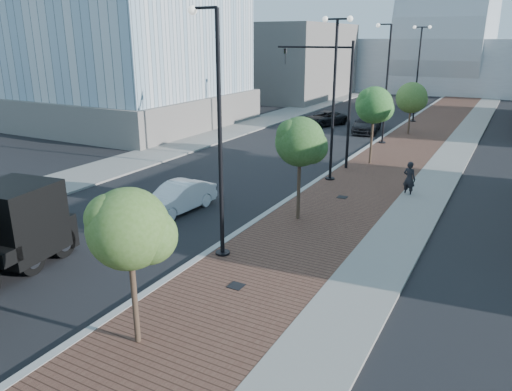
% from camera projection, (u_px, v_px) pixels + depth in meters
% --- Properties ---
extents(sidewalk, '(7.00, 140.00, 0.12)m').
position_uv_depth(sidewalk, '(432.00, 134.00, 42.82)').
color(sidewalk, '#4C2D23').
rests_on(sidewalk, ground).
extents(concrete_strip, '(2.40, 140.00, 0.13)m').
position_uv_depth(concrete_strip, '(465.00, 137.00, 41.59)').
color(concrete_strip, slate).
rests_on(concrete_strip, ground).
extents(curb, '(0.30, 140.00, 0.14)m').
position_uv_depth(curb, '(392.00, 131.00, 44.40)').
color(curb, gray).
rests_on(curb, ground).
extents(west_sidewalk, '(4.00, 140.00, 0.12)m').
position_uv_depth(west_sidewalk, '(266.00, 120.00, 50.29)').
color(west_sidewalk, slate).
rests_on(west_sidewalk, ground).
extents(white_sedan, '(1.91, 4.48, 1.44)m').
position_uv_depth(white_sedan, '(178.00, 198.00, 23.77)').
color(white_sedan, silver).
rests_on(white_sedan, ground).
extents(dark_car_mid, '(4.01, 5.41, 1.37)m').
position_uv_depth(dark_car_mid, '(324.00, 118.00, 47.31)').
color(dark_car_mid, black).
rests_on(dark_car_mid, ground).
extents(dark_car_far, '(2.77, 5.44, 1.51)m').
position_uv_depth(dark_car_far, '(367.00, 124.00, 43.95)').
color(dark_car_far, black).
rests_on(dark_car_far, ground).
extents(pedestrian, '(0.81, 0.66, 1.91)m').
position_uv_depth(pedestrian, '(409.00, 179.00, 26.07)').
color(pedestrian, black).
rests_on(pedestrian, ground).
extents(streetlight_1, '(1.44, 0.56, 9.21)m').
position_uv_depth(streetlight_1, '(218.00, 147.00, 17.77)').
color(streetlight_1, black).
rests_on(streetlight_1, ground).
extents(streetlight_2, '(1.72, 0.56, 9.28)m').
position_uv_depth(streetlight_2, '(334.00, 99.00, 27.61)').
color(streetlight_2, black).
rests_on(streetlight_2, ground).
extents(streetlight_3, '(1.44, 0.56, 9.21)m').
position_uv_depth(streetlight_3, '(385.00, 89.00, 37.84)').
color(streetlight_3, black).
rests_on(streetlight_3, ground).
extents(streetlight_4, '(1.72, 0.56, 9.28)m').
position_uv_depth(streetlight_4, '(418.00, 74.00, 47.68)').
color(streetlight_4, black).
rests_on(streetlight_4, ground).
extents(traffic_mast, '(5.09, 0.20, 8.00)m').
position_uv_depth(traffic_mast, '(337.00, 91.00, 30.48)').
color(traffic_mast, black).
rests_on(traffic_mast, ground).
extents(tree_0, '(2.24, 2.16, 4.56)m').
position_uv_depth(tree_0, '(131.00, 229.00, 12.52)').
color(tree_0, '#382619').
rests_on(tree_0, ground).
extents(tree_1, '(2.30, 2.23, 4.87)m').
position_uv_depth(tree_1, '(301.00, 142.00, 21.63)').
color(tree_1, '#382619').
rests_on(tree_1, ground).
extents(tree_2, '(2.44, 2.40, 5.19)m').
position_uv_depth(tree_2, '(375.00, 105.00, 31.60)').
color(tree_2, '#382619').
rests_on(tree_2, ground).
extents(tree_3, '(2.65, 2.64, 4.57)m').
position_uv_depth(tree_3, '(412.00, 98.00, 41.86)').
color(tree_3, '#382619').
rests_on(tree_3, ground).
extents(tower_podium, '(19.00, 19.00, 3.00)m').
position_uv_depth(tower_podium, '(130.00, 108.00, 48.14)').
color(tower_podium, slate).
rests_on(tower_podium, ground).
extents(convention_center, '(50.00, 30.00, 50.00)m').
position_uv_depth(convention_center, '(449.00, 51.00, 81.12)').
color(convention_center, '#A4A9AE').
rests_on(convention_center, ground).
extents(commercial_block_nw, '(14.00, 20.00, 10.00)m').
position_uv_depth(commercial_block_nw, '(287.00, 61.00, 68.67)').
color(commercial_block_nw, '#67625D').
rests_on(commercial_block_nw, ground).
extents(utility_cover_1, '(0.50, 0.50, 0.02)m').
position_uv_depth(utility_cover_1, '(236.00, 286.00, 16.53)').
color(utility_cover_1, black).
rests_on(utility_cover_1, sidewalk).
extents(utility_cover_2, '(0.50, 0.50, 0.02)m').
position_uv_depth(utility_cover_2, '(342.00, 197.00, 25.73)').
color(utility_cover_2, black).
rests_on(utility_cover_2, sidewalk).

